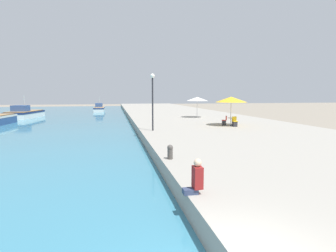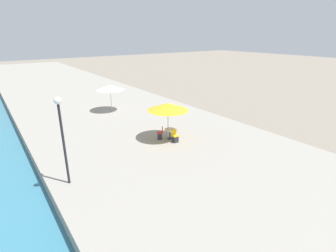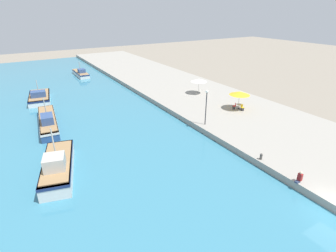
{
  "view_description": "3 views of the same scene",
  "coord_description": "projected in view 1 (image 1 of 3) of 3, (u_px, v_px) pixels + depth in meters",
  "views": [
    {
      "loc": [
        -2.0,
        -3.75,
        3.64
      ],
      "look_at": [
        1.5,
        13.37,
        1.54
      ],
      "focal_mm": 28.0,
      "sensor_mm": 36.0,
      "label": 1
    },
    {
      "loc": [
        -1.67,
        4.53,
        8.08
      ],
      "look_at": [
        8.67,
        19.05,
        1.74
      ],
      "focal_mm": 28.0,
      "sensor_mm": 36.0,
      "label": 2
    },
    {
      "loc": [
        -18.84,
        -6.73,
        14.35
      ],
      "look_at": [
        -4.0,
        18.0,
        1.34
      ],
      "focal_mm": 28.0,
      "sensor_mm": 36.0,
      "label": 3
    }
  ],
  "objects": [
    {
      "name": "quay_promenade",
      "position": [
        178.0,
        115.0,
        42.01
      ],
      "size": [
        16.0,
        90.0,
        0.74
      ],
      "color": "gray",
      "rests_on": "ground_plane"
    },
    {
      "name": "fishing_boat_far",
      "position": [
        25.0,
        113.0,
        40.64
      ],
      "size": [
        4.22,
        7.75,
        3.53
      ],
      "rotation": [
        0.0,
        0.0,
        -0.14
      ],
      "color": "white",
      "rests_on": "water_basin"
    },
    {
      "name": "fishing_boat_distant",
      "position": [
        99.0,
        108.0,
        57.0
      ],
      "size": [
        2.13,
        7.87,
        3.17
      ],
      "rotation": [
        0.0,
        0.0,
        -0.0
      ],
      "color": "silver",
      "rests_on": "water_basin"
    },
    {
      "name": "cafe_umbrella_pink",
      "position": [
        231.0,
        100.0,
        24.35
      ],
      "size": [
        2.93,
        2.93,
        2.71
      ],
      "color": "#B7B7B7",
      "rests_on": "quay_promenade"
    },
    {
      "name": "cafe_umbrella_white",
      "position": [
        197.0,
        99.0,
        33.29
      ],
      "size": [
        2.73,
        2.73,
        2.6
      ],
      "color": "#B7B7B7",
      "rests_on": "quay_promenade"
    },
    {
      "name": "cafe_table",
      "position": [
        232.0,
        120.0,
        24.55
      ],
      "size": [
        0.8,
        0.8,
        0.74
      ],
      "color": "#333338",
      "rests_on": "quay_promenade"
    },
    {
      "name": "cafe_chair_left",
      "position": [
        235.0,
        123.0,
        23.86
      ],
      "size": [
        0.44,
        0.46,
        0.91
      ],
      "rotation": [
        0.0,
        0.0,
        3.06
      ],
      "color": "#2D2D33",
      "rests_on": "quay_promenade"
    },
    {
      "name": "cafe_chair_right",
      "position": [
        224.0,
        122.0,
        24.83
      ],
      "size": [
        0.58,
        0.57,
        0.91
      ],
      "rotation": [
        0.0,
        0.0,
        1.0
      ],
      "color": "#2D2D33",
      "rests_on": "quay_promenade"
    },
    {
      "name": "person_at_quay",
      "position": [
        196.0,
        178.0,
        7.66
      ],
      "size": [
        0.56,
        0.36,
        1.04
      ],
      "color": "#333D5B",
      "rests_on": "quay_promenade"
    },
    {
      "name": "mooring_bollard",
      "position": [
        170.0,
        151.0,
        11.8
      ],
      "size": [
        0.26,
        0.26,
        0.65
      ],
      "color": "#4C4742",
      "rests_on": "quay_promenade"
    },
    {
      "name": "lamppost",
      "position": [
        153.0,
        92.0,
        20.89
      ],
      "size": [
        0.36,
        0.36,
        4.56
      ],
      "color": "#232328",
      "rests_on": "quay_promenade"
    }
  ]
}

